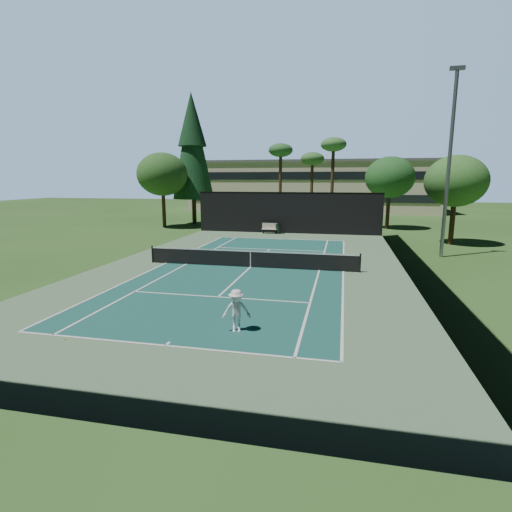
# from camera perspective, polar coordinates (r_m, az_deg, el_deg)

# --- Properties ---
(ground) EXTENTS (160.00, 160.00, 0.00)m
(ground) POSITION_cam_1_polar(r_m,az_deg,el_deg) (24.09, -0.80, -1.63)
(ground) COLOR #2C5520
(ground) RESTS_ON ground
(apron_slab) EXTENTS (18.00, 32.00, 0.01)m
(apron_slab) POSITION_cam_1_polar(r_m,az_deg,el_deg) (24.09, -0.80, -1.62)
(apron_slab) COLOR #587A55
(apron_slab) RESTS_ON ground
(court_surface) EXTENTS (10.97, 23.77, 0.01)m
(court_surface) POSITION_cam_1_polar(r_m,az_deg,el_deg) (24.09, -0.80, -1.60)
(court_surface) COLOR #1A554D
(court_surface) RESTS_ON ground
(court_lines) EXTENTS (11.07, 23.87, 0.01)m
(court_lines) POSITION_cam_1_polar(r_m,az_deg,el_deg) (24.08, -0.80, -1.58)
(court_lines) COLOR white
(court_lines) RESTS_ON ground
(tennis_net) EXTENTS (12.90, 0.10, 1.10)m
(tennis_net) POSITION_cam_1_polar(r_m,az_deg,el_deg) (23.97, -0.80, -0.33)
(tennis_net) COLOR black
(tennis_net) RESTS_ON ground
(fence) EXTENTS (18.04, 32.05, 4.03)m
(fence) POSITION_cam_1_polar(r_m,az_deg,el_deg) (23.80, -0.77, 3.13)
(fence) COLOR black
(fence) RESTS_ON ground
(player) EXTENTS (1.10, 0.82, 1.52)m
(player) POSITION_cam_1_polar(r_m,az_deg,el_deg) (13.90, -2.81, -7.81)
(player) COLOR white
(player) RESTS_ON ground
(tennis_ball_a) EXTENTS (0.06, 0.06, 0.06)m
(tennis_ball_a) POSITION_cam_1_polar(r_m,az_deg,el_deg) (14.86, -25.63, -10.64)
(tennis_ball_a) COLOR #D8E834
(tennis_ball_a) RESTS_ON ground
(tennis_ball_b) EXTENTS (0.07, 0.07, 0.07)m
(tennis_ball_b) POSITION_cam_1_polar(r_m,az_deg,el_deg) (29.20, -6.99, 0.57)
(tennis_ball_b) COLOR yellow
(tennis_ball_b) RESTS_ON ground
(tennis_ball_c) EXTENTS (0.07, 0.07, 0.07)m
(tennis_ball_c) POSITION_cam_1_polar(r_m,az_deg,el_deg) (28.25, -0.77, 0.31)
(tennis_ball_c) COLOR #C2CF2F
(tennis_ball_c) RESTS_ON ground
(tennis_ball_d) EXTENTS (0.07, 0.07, 0.07)m
(tennis_ball_d) POSITION_cam_1_polar(r_m,az_deg,el_deg) (26.97, -4.86, -0.24)
(tennis_ball_d) COLOR #C7DF32
(tennis_ball_d) RESTS_ON ground
(park_bench) EXTENTS (1.50, 0.45, 1.02)m
(park_bench) POSITION_cam_1_polar(r_m,az_deg,el_deg) (39.21, 1.96, 4.02)
(park_bench) COLOR beige
(park_bench) RESTS_ON ground
(trash_bin) EXTENTS (0.56, 0.56, 0.95)m
(trash_bin) POSITION_cam_1_polar(r_m,az_deg,el_deg) (39.09, 3.20, 3.89)
(trash_bin) COLOR black
(trash_bin) RESTS_ON ground
(pine_tree) EXTENTS (4.80, 4.80, 15.00)m
(pine_tree) POSITION_cam_1_polar(r_m,az_deg,el_deg) (48.34, -9.10, 15.88)
(pine_tree) COLOR #4A351F
(pine_tree) RESTS_ON ground
(palm_a) EXTENTS (2.80, 2.80, 9.32)m
(palm_a) POSITION_cam_1_polar(r_m,az_deg,el_deg) (47.57, 3.54, 14.42)
(palm_a) COLOR #432F1C
(palm_a) RESTS_ON ground
(palm_b) EXTENTS (2.80, 2.80, 8.42)m
(palm_b) POSITION_cam_1_polar(r_m,az_deg,el_deg) (49.10, 8.05, 13.26)
(palm_b) COLOR #462F1E
(palm_b) RESTS_ON ground
(palm_c) EXTENTS (2.80, 2.80, 9.77)m
(palm_c) POSITION_cam_1_polar(r_m,az_deg,el_deg) (46.05, 11.00, 14.89)
(palm_c) COLOR #432A1C
(palm_c) RESTS_ON ground
(decid_tree_a) EXTENTS (5.12, 5.12, 7.62)m
(decid_tree_a) POSITION_cam_1_polar(r_m,az_deg,el_deg) (45.14, 18.58, 10.57)
(decid_tree_a) COLOR #432A1C
(decid_tree_a) RESTS_ON ground
(decid_tree_b) EXTENTS (4.80, 4.80, 7.14)m
(decid_tree_b) POSITION_cam_1_polar(r_m,az_deg,el_deg) (35.96, 26.66, 9.52)
(decid_tree_b) COLOR #442D1D
(decid_tree_b) RESTS_ON ground
(decid_tree_c) EXTENTS (5.44, 5.44, 8.09)m
(decid_tree_c) POSITION_cam_1_polar(r_m,az_deg,el_deg) (45.26, -13.23, 11.27)
(decid_tree_c) COLOR #4F3A22
(decid_tree_c) RESTS_ON ground
(campus_building) EXTENTS (40.50, 12.50, 8.30)m
(campus_building) POSITION_cam_1_polar(r_m,az_deg,el_deg) (69.10, 8.03, 9.91)
(campus_building) COLOR beige
(campus_building) RESTS_ON ground
(light_pole) EXTENTS (0.90, 0.25, 12.22)m
(light_pole) POSITION_cam_1_polar(r_m,az_deg,el_deg) (29.68, 25.90, 12.21)
(light_pole) COLOR gray
(light_pole) RESTS_ON ground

